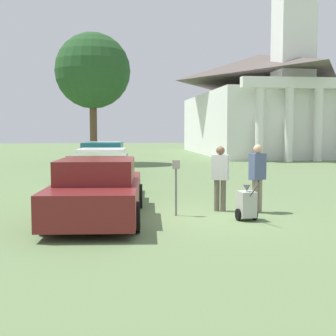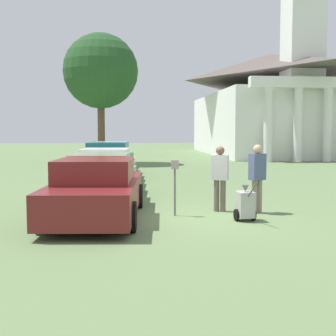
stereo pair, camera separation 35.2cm
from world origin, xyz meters
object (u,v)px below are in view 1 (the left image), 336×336
object	(u,v)px
parked_car_white	(102,168)
parked_car_cream	(104,158)
parked_car_maroon	(98,191)
parking_meter	(176,177)
person_supervisor	(257,174)
equipment_cart	(247,204)
parked_car_teal	(103,162)
parked_car_sage	(100,179)
person_worker	(220,174)
church	(261,99)

from	to	relation	value
parked_car_white	parked_car_cream	size ratio (longest dim) A/B	0.93
parked_car_maroon	parking_meter	distance (m)	1.94
person_supervisor	equipment_cart	xyz separation A→B (m)	(-0.57, -0.98, -0.61)
parked_car_teal	person_supervisor	size ratio (longest dim) A/B	2.80
parked_car_white	parked_car_cream	distance (m)	6.00
parked_car_sage	parked_car_cream	distance (m)	9.64
parking_meter	person_supervisor	bearing A→B (deg)	5.25
parked_car_maroon	person_worker	xyz separation A→B (m)	(3.14, 0.71, 0.30)
person_worker	equipment_cart	distance (m)	1.44
parked_car_teal	person_supervisor	xyz separation A→B (m)	(4.04, -8.96, 0.28)
person_supervisor	parking_meter	bearing A→B (deg)	-23.00
parked_car_sage	parking_meter	distance (m)	3.19
parked_car_cream	parked_car_white	bearing A→B (deg)	-85.31
parked_car_white	parked_car_teal	size ratio (longest dim) A/B	0.98
parked_car_cream	equipment_cart	bearing A→B (deg)	-70.32
parked_car_cream	church	world-z (taller)	church
parked_car_cream	parking_meter	world-z (taller)	parked_car_cream
parked_car_maroon	person_supervisor	xyz separation A→B (m)	(4.04, 0.41, 0.33)
parked_car_teal	person_worker	world-z (taller)	person_worker
person_supervisor	equipment_cart	size ratio (longest dim) A/B	1.75
parked_car_maroon	equipment_cart	size ratio (longest dim) A/B	5.03
parked_car_maroon	person_worker	distance (m)	3.23
person_worker	parked_car_maroon	bearing A→B (deg)	37.11
person_supervisor	church	world-z (taller)	church
parked_car_cream	person_worker	size ratio (longest dim) A/B	3.04
person_worker	church	bearing A→B (deg)	-85.75
parked_car_white	person_worker	xyz separation A→B (m)	(3.14, -5.68, 0.29)
parked_car_teal	church	size ratio (longest dim) A/B	0.23
parked_car_maroon	person_worker	size ratio (longest dim) A/B	2.97
person_worker	parked_car_sage	bearing A→B (deg)	-8.61
parked_car_white	church	size ratio (longest dim) A/B	0.23
parked_car_maroon	person_supervisor	distance (m)	4.07
parked_car_maroon	parked_car_white	size ratio (longest dim) A/B	1.04
church	person_worker	bearing A→B (deg)	-110.17
person_worker	equipment_cart	size ratio (longest dim) A/B	1.70
parked_car_maroon	parked_car_white	distance (m)	6.39
parked_car_sage	equipment_cart	size ratio (longest dim) A/B	5.01
parked_car_teal	parked_car_white	bearing A→B (deg)	-85.31
parked_car_teal	parked_car_maroon	bearing A→B (deg)	-85.32
parked_car_maroon	parked_car_cream	xyz separation A→B (m)	(-0.00, 12.39, 0.02)
parked_car_sage	parked_car_cream	world-z (taller)	parked_car_cream
parked_car_maroon	parked_car_white	bearing A→B (deg)	94.68
parked_car_white	parked_car_teal	distance (m)	2.98
parked_car_teal	person_worker	xyz separation A→B (m)	(3.14, -8.66, 0.25)
parked_car_teal	person_worker	bearing A→B (deg)	-65.42
equipment_cart	church	world-z (taller)	church
parking_meter	church	bearing A→B (deg)	67.91
parked_car_teal	equipment_cart	bearing A→B (deg)	-66.08
parked_car_sage	equipment_cart	world-z (taller)	parked_car_sage
parked_car_maroon	parked_car_sage	world-z (taller)	parked_car_maroon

